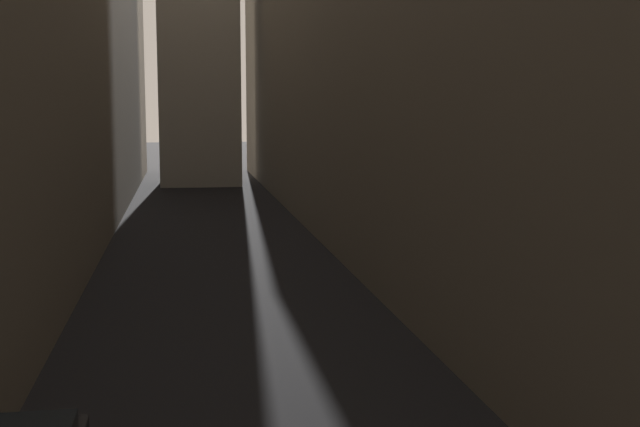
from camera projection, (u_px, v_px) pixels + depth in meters
The scene contains 1 object.
ground_plane at pixel (220, 263), 38.15m from camera, with size 264.00×264.00×0.00m, color black.
Camera 1 is at (-1.58, 10.20, 7.12)m, focal length 46.93 mm.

